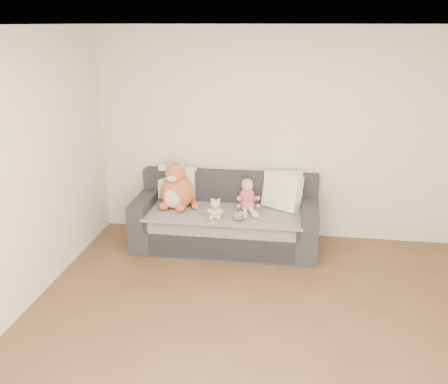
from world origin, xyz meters
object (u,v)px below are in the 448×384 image
Objects in this scene: plush_cat at (177,189)px; sippy_cup at (214,208)px; teddy_bear at (215,210)px; sofa at (226,221)px; toddler at (247,198)px.

plush_cat is 4.98× the size of sippy_cup.
teddy_bear is 1.97× the size of sippy_cup.
plush_cat is at bearing -176.68° from sofa.
plush_cat is at bearing 165.93° from toddler.
toddler is at bearing 9.01° from plush_cat.
teddy_bear reaches higher than sippy_cup.
sofa is 0.42m from toddler.
plush_cat reaches higher than toddler.
toddler is at bearing -9.45° from sofa.
teddy_bear is 0.17m from sippy_cup.
sippy_cup is at bearing -7.22° from plush_cat.
sofa is 0.32m from sippy_cup.
sofa is at bearing 75.55° from teddy_bear.
sofa is at bearing 157.03° from toddler.
toddler is 0.87m from plush_cat.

